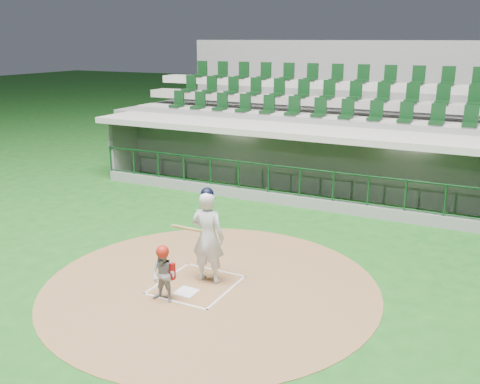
{
  "coord_description": "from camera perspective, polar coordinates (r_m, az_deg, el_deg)",
  "views": [
    {
      "loc": [
        5.57,
        -9.26,
        5.13
      ],
      "look_at": [
        -0.41,
        2.6,
        1.3
      ],
      "focal_mm": 40.0,
      "sensor_mm": 36.0,
      "label": 1
    }
  ],
  "objects": [
    {
      "name": "catcher",
      "position": [
        10.9,
        -8.15,
        -8.62
      ],
      "size": [
        0.55,
        0.43,
        1.2
      ],
      "color": "#939398",
      "rests_on": "dirt_circle"
    },
    {
      "name": "dugout_structure",
      "position": [
        18.38,
        9.07,
        2.76
      ],
      "size": [
        16.4,
        3.7,
        3.0
      ],
      "color": "slate",
      "rests_on": "ground"
    },
    {
      "name": "dirt_circle",
      "position": [
        11.67,
        -3.14,
        -9.99
      ],
      "size": [
        7.2,
        7.2,
        0.01
      ],
      "primitive_type": "cylinder",
      "color": "brown",
      "rests_on": "ground"
    },
    {
      "name": "home_plate",
      "position": [
        11.42,
        -5.74,
        -10.57
      ],
      "size": [
        0.43,
        0.43,
        0.02
      ],
      "primitive_type": "cube",
      "color": "white",
      "rests_on": "dirt_circle"
    },
    {
      "name": "seating_deck",
      "position": [
        21.25,
        11.18,
        5.73
      ],
      "size": [
        17.0,
        6.72,
        5.15
      ],
      "color": "slate",
      "rests_on": "ground"
    },
    {
      "name": "batter",
      "position": [
        11.49,
        -3.46,
        -4.68
      ],
      "size": [
        0.93,
        0.91,
        2.12
      ],
      "color": "silver",
      "rests_on": "dirt_circle"
    },
    {
      "name": "batter_box_chalk",
      "position": [
        11.72,
        -4.68,
        -9.82
      ],
      "size": [
        1.55,
        1.8,
        0.01
      ],
      "color": "silver",
      "rests_on": "ground"
    },
    {
      "name": "ground",
      "position": [
        11.96,
        -3.92,
        -9.35
      ],
      "size": [
        120.0,
        120.0,
        0.0
      ],
      "primitive_type": "plane",
      "color": "#164E16",
      "rests_on": "ground"
    }
  ]
}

